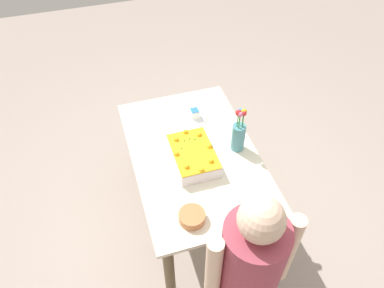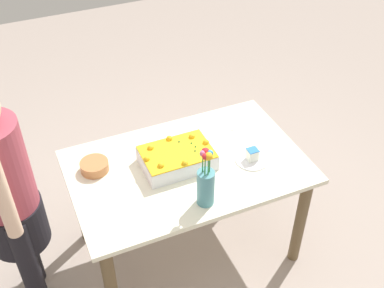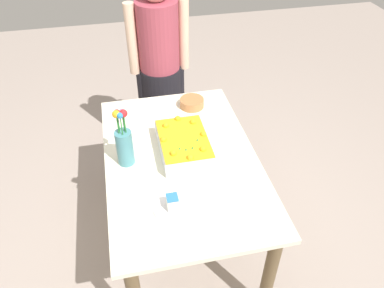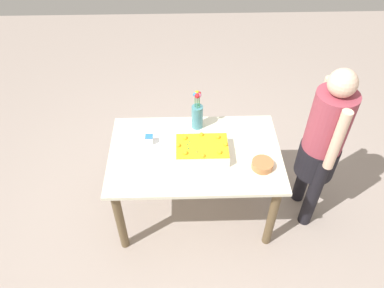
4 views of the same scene
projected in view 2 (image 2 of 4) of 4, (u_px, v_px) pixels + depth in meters
The scene contains 8 objects.
ground_plane at pixel (188, 246), 3.24m from camera, with size 8.00×8.00×0.00m, color #A6968B.
dining_table at pixel (188, 180), 2.84m from camera, with size 1.35×0.86×0.74m.
sheet_cake at pixel (177, 158), 2.74m from camera, with size 0.40×0.27×0.12m.
serving_plate_with_slice at pixel (252, 157), 2.79m from camera, with size 0.19×0.19×0.08m.
cake_knife at pixel (244, 122), 3.08m from camera, with size 0.24×0.02×0.00m, color silver.
flower_vase at pixel (206, 184), 2.46m from camera, with size 0.09×0.09×0.35m.
fruit_bowl at pixel (94, 166), 2.72m from camera, with size 0.16×0.16×0.06m, color #BA7644.
person_standing at pixel (7, 196), 2.41m from camera, with size 0.31×0.45×1.49m.
Camera 2 is at (-0.80, -1.90, 2.59)m, focal length 45.00 mm.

